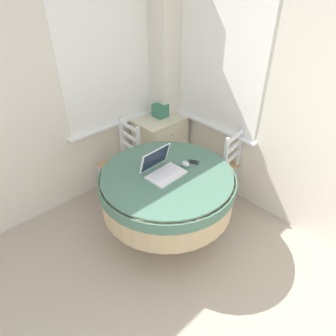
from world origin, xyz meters
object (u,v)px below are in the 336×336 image
object	(u,v)px
computer_mouse	(185,164)
laptop	(162,169)
round_dining_table	(167,188)
cell_phone	(193,162)
corner_cabinet	(160,145)
dining_chair_near_back_window	(123,163)
dining_chair_near_right_window	(221,167)
storage_box	(160,110)

from	to	relation	value
computer_mouse	laptop	bearing A→B (deg)	166.82
round_dining_table	cell_phone	xyz separation A→B (m)	(0.31, -0.03, 0.16)
cell_phone	corner_cabinet	xyz separation A→B (m)	(0.42, 0.95, -0.39)
laptop	dining_chair_near_back_window	world-z (taller)	laptop
dining_chair_near_right_window	corner_cabinet	xyz separation A→B (m)	(-0.11, 0.89, -0.05)
round_dining_table	storage_box	size ratio (longest dim) A/B	7.95
cell_phone	dining_chair_near_back_window	distance (m)	0.96
laptop	cell_phone	world-z (taller)	laptop
dining_chair_near_back_window	storage_box	xyz separation A→B (m)	(0.69, 0.12, 0.40)
round_dining_table	computer_mouse	world-z (taller)	computer_mouse
laptop	dining_chair_near_right_window	distance (m)	0.95
round_dining_table	dining_chair_near_back_window	bearing A→B (deg)	84.33
dining_chair_near_right_window	corner_cabinet	size ratio (longest dim) A/B	1.20
storage_box	dining_chair_near_back_window	bearing A→B (deg)	-170.26
computer_mouse	storage_box	bearing A→B (deg)	60.32
round_dining_table	computer_mouse	size ratio (longest dim) A/B	13.57
cell_phone	storage_box	xyz separation A→B (m)	(0.46, 0.99, 0.07)
round_dining_table	dining_chair_near_back_window	xyz separation A→B (m)	(0.08, 0.84, -0.17)
cell_phone	dining_chair_near_back_window	bearing A→B (deg)	104.62
dining_chair_near_back_window	corner_cabinet	xyz separation A→B (m)	(0.65, 0.08, -0.05)
computer_mouse	storage_box	xyz separation A→B (m)	(0.56, 0.98, 0.05)
laptop	storage_box	distance (m)	1.22
laptop	corner_cabinet	distance (m)	1.25
dining_chair_near_back_window	storage_box	distance (m)	0.81
cell_phone	storage_box	bearing A→B (deg)	64.97
laptop	cell_phone	bearing A→B (deg)	-10.77
round_dining_table	corner_cabinet	distance (m)	1.20
dining_chair_near_right_window	corner_cabinet	distance (m)	0.90
corner_cabinet	round_dining_table	bearing A→B (deg)	-128.42
round_dining_table	corner_cabinet	world-z (taller)	round_dining_table
round_dining_table	corner_cabinet	xyz separation A→B (m)	(0.73, 0.92, -0.23)
computer_mouse	dining_chair_near_back_window	world-z (taller)	dining_chair_near_back_window
cell_phone	corner_cabinet	bearing A→B (deg)	66.09
dining_chair_near_right_window	round_dining_table	bearing A→B (deg)	-177.78
computer_mouse	dining_chair_near_right_window	xyz separation A→B (m)	(0.63, 0.05, -0.35)
laptop	cell_phone	xyz separation A→B (m)	(0.34, -0.06, -0.04)
round_dining_table	computer_mouse	distance (m)	0.28
laptop	dining_chair_near_back_window	xyz separation A→B (m)	(0.11, 0.81, -0.38)
round_dining_table	dining_chair_near_right_window	xyz separation A→B (m)	(0.85, 0.03, -0.17)
dining_chair_near_back_window	corner_cabinet	size ratio (longest dim) A/B	1.20
round_dining_table	dining_chair_near_right_window	world-z (taller)	dining_chair_near_right_window
round_dining_table	storage_box	xyz separation A→B (m)	(0.77, 0.96, 0.23)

